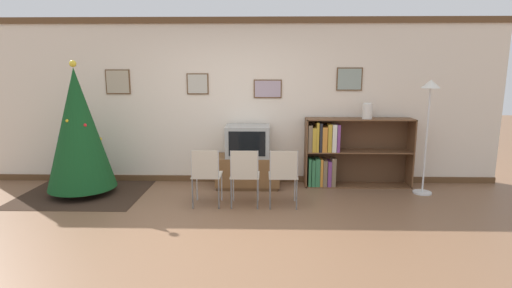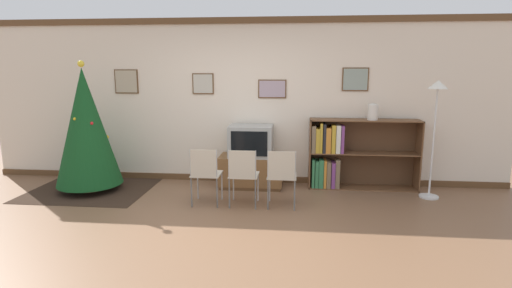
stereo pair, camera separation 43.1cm
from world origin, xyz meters
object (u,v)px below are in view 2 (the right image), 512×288
object	(u,v)px
tv_console	(251,171)
bookshelf	(342,155)
television	(251,141)
christmas_tree	(86,127)
standing_lamp	(436,109)
folding_chair_center	(243,174)
folding_chair_right	(282,175)
folding_chair_left	(205,173)
vase	(373,112)

from	to	relation	value
tv_console	bookshelf	world-z (taller)	bookshelf
television	christmas_tree	bearing A→B (deg)	-169.85
television	tv_console	bearing A→B (deg)	90.00
christmas_tree	standing_lamp	world-z (taller)	christmas_tree
folding_chair_center	folding_chair_right	bearing A→B (deg)	0.00
folding_chair_center	folding_chair_right	distance (m)	0.53
folding_chair_center	standing_lamp	bearing A→B (deg)	14.00
tv_console	bookshelf	size ratio (longest dim) A/B	0.59
christmas_tree	bookshelf	world-z (taller)	christmas_tree
folding_chair_left	folding_chair_right	distance (m)	1.06
television	folding_chair_right	bearing A→B (deg)	-61.13
television	folding_chair_center	distance (m)	1.00
television	folding_chair_right	xyz separation A→B (m)	(0.53, -0.96, -0.28)
television	bookshelf	xyz separation A→B (m)	(1.46, 0.10, -0.22)
folding_chair_left	vase	xyz separation A→B (m)	(2.42, 1.02, 0.77)
television	standing_lamp	xyz separation A→B (m)	(2.71, -0.29, 0.57)
christmas_tree	television	world-z (taller)	christmas_tree
christmas_tree	television	distance (m)	2.56
tv_console	standing_lamp	xyz separation A→B (m)	(2.71, -0.29, 1.08)
vase	television	bearing A→B (deg)	-178.20
tv_console	christmas_tree	bearing A→B (deg)	-169.79
folding_chair_left	christmas_tree	bearing A→B (deg)	165.41
christmas_tree	standing_lamp	xyz separation A→B (m)	(5.22, 0.16, 0.33)
folding_chair_left	television	bearing A→B (deg)	61.13
christmas_tree	vase	bearing A→B (deg)	6.59
vase	folding_chair_right	bearing A→B (deg)	-143.04
television	folding_chair_right	world-z (taller)	television
christmas_tree	folding_chair_left	xyz separation A→B (m)	(1.98, -0.51, -0.53)
television	folding_chair_center	xyz separation A→B (m)	(0.00, -0.96, -0.28)
folding_chair_right	vase	xyz separation A→B (m)	(1.36, 1.02, 0.77)
television	standing_lamp	distance (m)	2.79
bookshelf	standing_lamp	size ratio (longest dim) A/B	0.99
folding_chair_center	folding_chair_right	xyz separation A→B (m)	(0.53, 0.00, 0.00)
christmas_tree	folding_chair_left	bearing A→B (deg)	-14.59
christmas_tree	folding_chair_center	bearing A→B (deg)	-11.59
folding_chair_right	standing_lamp	world-z (taller)	standing_lamp
tv_console	folding_chair_right	world-z (taller)	folding_chair_right
folding_chair_center	folding_chair_left	bearing A→B (deg)	180.00
tv_console	folding_chair_center	distance (m)	0.99
christmas_tree	folding_chair_center	distance (m)	2.62
christmas_tree	television	xyz separation A→B (m)	(2.51, 0.45, -0.25)
christmas_tree	folding_chair_right	size ratio (longest dim) A/B	2.45
bookshelf	vase	world-z (taller)	vase
bookshelf	vase	xyz separation A→B (m)	(0.43, -0.04, 0.70)
folding_chair_right	bookshelf	world-z (taller)	bookshelf
tv_console	standing_lamp	bearing A→B (deg)	-6.11
tv_console	bookshelf	bearing A→B (deg)	3.88
folding_chair_center	bookshelf	world-z (taller)	bookshelf
standing_lamp	vase	bearing A→B (deg)	157.07
christmas_tree	bookshelf	size ratio (longest dim) A/B	1.17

